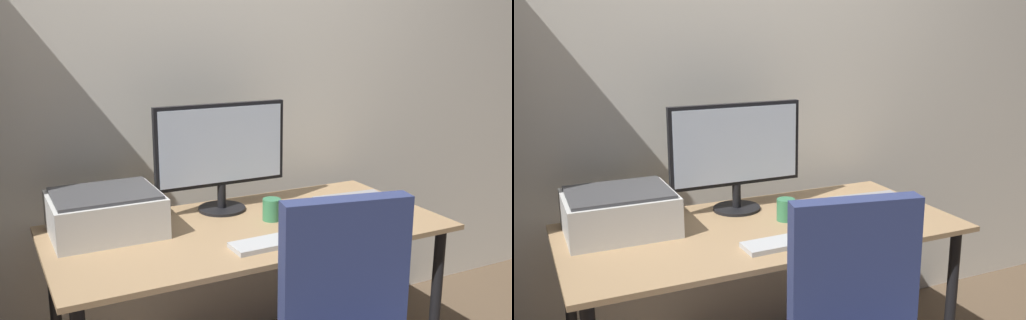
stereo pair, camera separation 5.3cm
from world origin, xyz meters
The scene contains 8 objects.
back_wall centered at (0.00, 0.54, 1.30)m, with size 6.40×0.10×2.60m, color silver.
desk centered at (0.00, 0.00, 0.66)m, with size 1.53×0.74×0.74m.
monitor centered at (-0.02, 0.23, 1.00)m, with size 0.57×0.20×0.45m.
keyboard centered at (-0.02, -0.22, 0.75)m, with size 0.29×0.11×0.02m, color #B7BABC.
mouse centered at (0.21, -0.22, 0.76)m, with size 0.06×0.10×0.03m, color black.
coffee_mug centered at (0.11, 0.02, 0.78)m, with size 0.09×0.07×0.09m.
laptop centered at (0.54, 0.03, 0.75)m, with size 0.32×0.23×0.02m, color #99999E.
printer centered at (-0.51, 0.17, 0.82)m, with size 0.40×0.34×0.16m.
Camera 2 is at (-0.86, -1.92, 1.50)m, focal length 39.99 mm.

